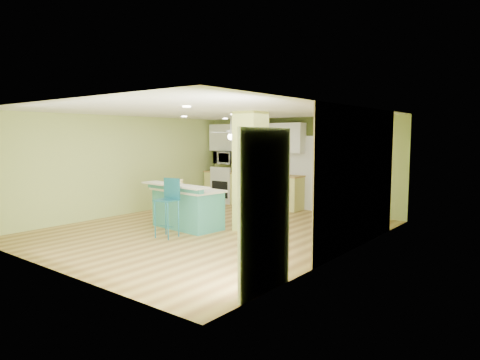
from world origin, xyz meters
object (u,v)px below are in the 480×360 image
object	(u,v)px
peninsula	(187,207)
side_counter	(348,220)
fruit_bowl	(273,173)
canister	(179,183)
bar_stool	(169,198)

from	to	relation	value
peninsula	side_counter	bearing A→B (deg)	22.28
side_counter	fruit_bowl	world-z (taller)	fruit_bowl
peninsula	canister	distance (m)	0.59
side_counter	fruit_bowl	size ratio (longest dim) A/B	3.99
side_counter	bar_stool	bearing A→B (deg)	-148.67
bar_stool	side_counter	world-z (taller)	bar_stool
side_counter	fruit_bowl	xyz separation A→B (m)	(-3.27, 2.34, 0.56)
side_counter	canister	world-z (taller)	canister
bar_stool	fruit_bowl	distance (m)	4.16
bar_stool	fruit_bowl	size ratio (longest dim) A/B	3.57
bar_stool	side_counter	distance (m)	3.49
side_counter	canister	bearing A→B (deg)	-165.65
peninsula	fruit_bowl	distance (m)	3.39
canister	bar_stool	bearing A→B (deg)	-54.85
fruit_bowl	canister	bearing A→B (deg)	-95.62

